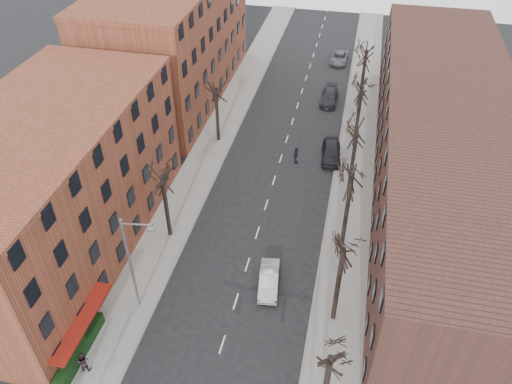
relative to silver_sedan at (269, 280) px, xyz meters
The scene contains 21 objects.
sidewalk_left 23.26m from the silver_sedan, 116.08° to the left, with size 4.00×90.00×0.15m, color gray.
sidewalk_right 21.68m from the silver_sedan, 74.54° to the left, with size 4.00×90.00×0.15m, color gray.
building_left_near 18.99m from the silver_sedan, behind, with size 12.00×26.00×12.00m, color brown.
building_left_far 35.56m from the silver_sedan, 121.37° to the left, with size 12.00×28.00×14.00m, color brown.
building_right 21.46m from the silver_sedan, 49.06° to the left, with size 12.00×50.00×10.00m, color #482721.
awning_left 14.19m from the silver_sedan, 145.07° to the right, with size 1.20×7.00×0.15m, color maroon.
hedge 14.85m from the silver_sedan, 142.13° to the right, with size 0.80×6.00×1.00m, color black.
tree_right_b 5.82m from the silver_sedan, 21.48° to the right, with size 5.20×5.20×10.80m, color black, non-canonical shape.
tree_right_c 8.00m from the silver_sedan, 47.57° to the left, with size 5.20×5.20×11.60m, color black, non-canonical shape.
tree_right_d 14.91m from the silver_sedan, 68.83° to the left, with size 5.20×5.20×10.00m, color black, non-canonical shape.
tree_right_e 22.55m from the silver_sedan, 76.19° to the left, with size 5.20×5.20×10.80m, color black, non-canonical shape.
tree_right_f 30.37m from the silver_sedan, 79.80° to the left, with size 5.20×5.20×11.60m, color black, non-canonical shape.
tree_left_a 10.59m from the silver_sedan, 158.43° to the left, with size 5.20×5.20×9.50m, color black, non-canonical shape.
tree_left_b 22.19m from the silver_sedan, 116.29° to the left, with size 5.20×5.20×9.50m, color black, non-canonical shape.
streetlight 11.00m from the silver_sedan, 156.01° to the right, with size 2.45×0.22×9.03m.
silver_sedan is the anchor object (origin of this frame).
parked_car_near 19.30m from the silver_sedan, 80.82° to the left, with size 2.00×4.98×1.70m, color black.
parked_car_mid 31.74m from the silver_sedan, 87.15° to the left, with size 2.05×5.05×1.47m, color black.
parked_car_far 44.14m from the silver_sedan, 87.68° to the left, with size 2.24×4.86×1.35m, color #57595F.
pedestrian_b 14.86m from the silver_sedan, 137.12° to the right, with size 0.86×0.67×1.76m, color black.
pedestrian_crossing 17.44m from the silver_sedan, 91.78° to the left, with size 1.13×0.47×1.92m, color black.
Camera 1 is at (6.94, -12.13, 31.25)m, focal length 35.00 mm.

